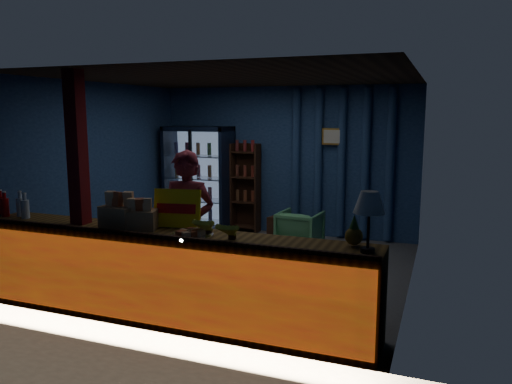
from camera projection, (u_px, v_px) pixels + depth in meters
ground at (238, 268)px, 6.99m from camera, size 4.60×4.60×0.00m
room_walls at (237, 156)px, 6.74m from camera, size 4.60×4.60×4.60m
counter at (166, 276)px, 5.15m from camera, size 4.40×0.57×0.99m
support_post at (80, 192)px, 5.40m from camera, size 0.16×0.16×2.60m
beverage_cooler at (200, 179)px, 9.15m from camera, size 1.20×0.62×1.90m
bottle_shelf at (246, 188)px, 9.01m from camera, size 0.50×0.28×1.60m
curtain_folds at (341, 163)px, 8.40m from camera, size 1.74×0.14×2.50m
framed_picture at (333, 137)px, 8.35m from camera, size 0.36×0.04×0.28m
shopkeeper at (187, 227)px, 5.61m from camera, size 0.68×0.48×1.74m
green_chair at (300, 230)px, 7.96m from camera, size 0.69×0.71×0.60m
side_table at (284, 230)px, 8.28m from camera, size 0.54×0.44×0.52m
yellow_sign at (177, 208)px, 5.25m from camera, size 0.52×0.19×0.40m
soda_bottles at (13, 206)px, 5.81m from camera, size 0.55×0.17×0.30m
snack_box_left at (121, 215)px, 5.23m from camera, size 0.39×0.34×0.39m
snack_box_centre at (141, 218)px, 5.16m from camera, size 0.38×0.35×0.33m
pastry_tray at (192, 234)px, 4.87m from camera, size 0.43×0.43×0.07m
banana_bunches at (218, 228)px, 4.82m from camera, size 0.57×0.32×0.19m
table_lamp at (369, 205)px, 4.26m from camera, size 0.27×0.27×0.54m
pineapple at (354, 233)px, 4.52m from camera, size 0.16×0.16×0.28m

